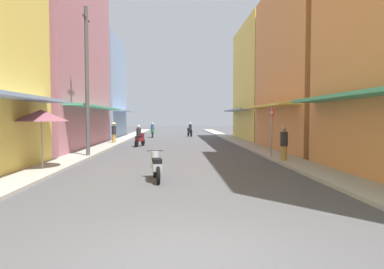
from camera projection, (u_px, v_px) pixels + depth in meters
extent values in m
plane|color=#4C4C4F|center=(178.00, 144.00, 27.28)|extent=(115.83, 115.83, 0.00)
cube|color=#ADA89E|center=(112.00, 143.00, 27.03)|extent=(1.51, 60.65, 0.12)
cube|color=#ADA89E|center=(242.00, 143.00, 27.52)|extent=(1.51, 60.65, 0.12)
cube|color=#B7727F|center=(46.00, 43.00, 23.03)|extent=(6.00, 13.31, 14.33)
cube|color=#4CB28C|center=(99.00, 108.00, 23.42)|extent=(1.10, 11.98, 0.12)
cube|color=#8CA5CC|center=(91.00, 89.00, 35.14)|extent=(6.00, 9.19, 10.28)
cube|color=#8CA5CC|center=(125.00, 111.00, 35.42)|extent=(1.10, 8.28, 0.12)
cube|color=#4CB28C|center=(370.00, 93.00, 9.78)|extent=(1.10, 10.19, 0.12)
cube|color=#D88C4C|center=(322.00, 67.00, 21.12)|extent=(6.00, 10.03, 10.58)
cube|color=#EFD159|center=(266.00, 106.00, 21.08)|extent=(1.10, 9.03, 0.12)
cube|color=#EFD159|center=(274.00, 83.00, 31.38)|extent=(6.00, 9.93, 10.65)
cube|color=#8CA5CC|center=(237.00, 110.00, 31.34)|extent=(1.10, 8.94, 0.12)
cylinder|color=black|center=(153.00, 135.00, 35.21)|extent=(0.14, 0.57, 0.56)
cylinder|color=black|center=(152.00, 134.00, 36.45)|extent=(0.14, 0.57, 0.56)
cube|color=#197233|center=(152.00, 133.00, 35.87)|extent=(0.38, 1.02, 0.24)
cube|color=black|center=(152.00, 131.00, 36.06)|extent=(0.34, 0.59, 0.14)
cylinder|color=#197233|center=(153.00, 131.00, 35.32)|extent=(0.28, 0.28, 0.45)
cylinder|color=black|center=(153.00, 129.00, 35.31)|extent=(0.55, 0.09, 0.03)
cylinder|color=#334C8C|center=(152.00, 127.00, 35.99)|extent=(0.34, 0.34, 0.55)
sphere|color=#B2B2B7|center=(152.00, 124.00, 35.97)|extent=(0.26, 0.26, 0.26)
cylinder|color=black|center=(155.00, 169.00, 11.77)|extent=(0.16, 0.57, 0.56)
cylinder|color=black|center=(158.00, 175.00, 10.54)|extent=(0.16, 0.57, 0.56)
cube|color=#B2B2B7|center=(156.00, 166.00, 11.10)|extent=(0.43, 1.03, 0.24)
cube|color=black|center=(157.00, 161.00, 10.89)|extent=(0.36, 0.60, 0.14)
cylinder|color=#B2B2B7|center=(155.00, 158.00, 11.62)|extent=(0.28, 0.28, 0.45)
cylinder|color=black|center=(155.00, 151.00, 11.61)|extent=(0.55, 0.11, 0.03)
cylinder|color=black|center=(143.00, 142.00, 25.17)|extent=(0.23, 0.56, 0.56)
cylinder|color=black|center=(136.00, 143.00, 23.95)|extent=(0.23, 0.56, 0.56)
cube|color=maroon|center=(140.00, 140.00, 24.50)|extent=(0.55, 1.04, 0.24)
cube|color=black|center=(138.00, 137.00, 24.30)|extent=(0.42, 0.62, 0.14)
cylinder|color=maroon|center=(142.00, 136.00, 25.03)|extent=(0.28, 0.28, 0.45)
cylinder|color=black|center=(142.00, 133.00, 25.01)|extent=(0.54, 0.18, 0.03)
cylinder|color=#262628|center=(139.00, 132.00, 24.33)|extent=(0.34, 0.34, 0.55)
sphere|color=#B2B2B7|center=(139.00, 127.00, 24.31)|extent=(0.26, 0.26, 0.26)
cylinder|color=black|center=(188.00, 134.00, 38.19)|extent=(0.20, 0.56, 0.56)
cylinder|color=black|center=(191.00, 134.00, 36.99)|extent=(0.20, 0.56, 0.56)
cube|color=black|center=(190.00, 132.00, 37.53)|extent=(0.49, 1.04, 0.24)
cube|color=black|center=(190.00, 130.00, 37.33)|extent=(0.39, 0.61, 0.14)
cylinder|color=black|center=(189.00, 130.00, 38.05)|extent=(0.28, 0.28, 0.45)
cylinder|color=black|center=(189.00, 128.00, 38.04)|extent=(0.54, 0.15, 0.03)
cylinder|color=#262628|center=(190.00, 127.00, 37.36)|extent=(0.34, 0.34, 0.55)
sphere|color=#B2B2B7|center=(190.00, 124.00, 37.34)|extent=(0.26, 0.26, 0.26)
cylinder|color=#BF8C3F|center=(114.00, 139.00, 26.71)|extent=(0.28, 0.28, 0.78)
cylinder|color=#262628|center=(114.00, 130.00, 26.67)|extent=(0.34, 0.34, 0.66)
sphere|color=tan|center=(114.00, 124.00, 26.65)|extent=(0.22, 0.22, 0.22)
cone|color=#D1B77A|center=(114.00, 123.00, 26.64)|extent=(0.44, 0.44, 0.16)
cylinder|color=#BF8C3F|center=(284.00, 155.00, 15.46)|extent=(0.28, 0.28, 0.79)
cylinder|color=#262628|center=(284.00, 139.00, 15.42)|extent=(0.34, 0.34, 0.66)
sphere|color=tan|center=(284.00, 129.00, 15.40)|extent=(0.22, 0.22, 0.22)
cylinder|color=#99999E|center=(42.00, 143.00, 13.05)|extent=(0.05, 0.05, 2.23)
cone|color=#8C4C59|center=(41.00, 115.00, 12.99)|extent=(2.05, 2.05, 0.45)
cylinder|color=#4C4C4F|center=(87.00, 83.00, 17.47)|extent=(0.20, 0.20, 7.80)
cylinder|color=#3F382D|center=(86.00, 18.00, 17.31)|extent=(0.08, 1.20, 0.08)
cylinder|color=gray|center=(272.00, 134.00, 16.83)|extent=(0.07, 0.07, 2.60)
cylinder|color=red|center=(272.00, 112.00, 16.78)|extent=(0.02, 0.60, 0.60)
cube|color=white|center=(272.00, 112.00, 16.78)|extent=(0.03, 0.40, 0.10)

